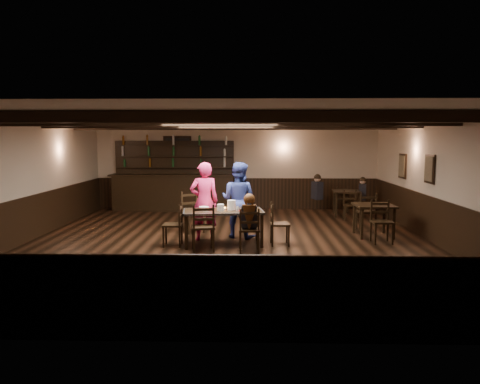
{
  "coord_description": "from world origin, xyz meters",
  "views": [
    {
      "loc": [
        0.51,
        -10.02,
        2.28
      ],
      "look_at": [
        0.24,
        0.2,
        1.1
      ],
      "focal_mm": 35.0,
      "sensor_mm": 36.0,
      "label": 1
    }
  ],
  "objects_px": {
    "dining_table": "(223,214)",
    "woman_pink": "(204,201)",
    "man_blue": "(238,200)",
    "bar_counter": "(174,187)",
    "chair_near_right": "(249,227)",
    "cake": "(204,209)",
    "chair_near_left": "(203,224)"
  },
  "relations": [
    {
      "from": "dining_table",
      "to": "woman_pink",
      "type": "distance_m",
      "value": 0.69
    },
    {
      "from": "man_blue",
      "to": "bar_counter",
      "type": "distance_m",
      "value": 4.65
    },
    {
      "from": "woman_pink",
      "to": "bar_counter",
      "type": "distance_m",
      "value": 4.63
    },
    {
      "from": "chair_near_right",
      "to": "dining_table",
      "type": "bearing_deg",
      "value": 130.19
    },
    {
      "from": "dining_table",
      "to": "cake",
      "type": "height_order",
      "value": "cake"
    },
    {
      "from": "cake",
      "to": "bar_counter",
      "type": "bearing_deg",
      "value": 106.59
    },
    {
      "from": "dining_table",
      "to": "man_blue",
      "type": "bearing_deg",
      "value": 68.84
    },
    {
      "from": "chair_near_left",
      "to": "bar_counter",
      "type": "bearing_deg",
      "value": 105.33
    },
    {
      "from": "chair_near_left",
      "to": "cake",
      "type": "xyz_separation_m",
      "value": [
        -0.05,
        0.59,
        0.22
      ]
    },
    {
      "from": "dining_table",
      "to": "cake",
      "type": "xyz_separation_m",
      "value": [
        -0.41,
        -0.03,
        0.11
      ]
    },
    {
      "from": "chair_near_right",
      "to": "cake",
      "type": "distance_m",
      "value": 1.19
    },
    {
      "from": "woman_pink",
      "to": "bar_counter",
      "type": "bearing_deg",
      "value": -84.28
    },
    {
      "from": "chair_near_left",
      "to": "woman_pink",
      "type": "distance_m",
      "value": 1.16
    },
    {
      "from": "man_blue",
      "to": "chair_near_left",
      "type": "bearing_deg",
      "value": 88.81
    },
    {
      "from": "dining_table",
      "to": "chair_near_left",
      "type": "height_order",
      "value": "chair_near_left"
    },
    {
      "from": "chair_near_left",
      "to": "woman_pink",
      "type": "bearing_deg",
      "value": 94.73
    },
    {
      "from": "chair_near_left",
      "to": "cake",
      "type": "height_order",
      "value": "chair_near_left"
    },
    {
      "from": "dining_table",
      "to": "woman_pink",
      "type": "xyz_separation_m",
      "value": [
        -0.45,
        0.49,
        0.2
      ]
    },
    {
      "from": "chair_near_left",
      "to": "man_blue",
      "type": "height_order",
      "value": "man_blue"
    },
    {
      "from": "chair_near_right",
      "to": "woman_pink",
      "type": "xyz_separation_m",
      "value": [
        -1.02,
        1.16,
        0.35
      ]
    },
    {
      "from": "dining_table",
      "to": "woman_pink",
      "type": "bearing_deg",
      "value": 132.77
    },
    {
      "from": "chair_near_left",
      "to": "chair_near_right",
      "type": "distance_m",
      "value": 0.93
    },
    {
      "from": "man_blue",
      "to": "cake",
      "type": "distance_m",
      "value": 1.09
    },
    {
      "from": "man_blue",
      "to": "woman_pink",
      "type": "bearing_deg",
      "value": 45.55
    },
    {
      "from": "chair_near_right",
      "to": "man_blue",
      "type": "distance_m",
      "value": 1.52
    },
    {
      "from": "chair_near_left",
      "to": "woman_pink",
      "type": "relative_size",
      "value": 0.56
    },
    {
      "from": "dining_table",
      "to": "chair_near_left",
      "type": "relative_size",
      "value": 1.83
    },
    {
      "from": "dining_table",
      "to": "cake",
      "type": "bearing_deg",
      "value": -175.55
    },
    {
      "from": "dining_table",
      "to": "bar_counter",
      "type": "relative_size",
      "value": 0.45
    },
    {
      "from": "man_blue",
      "to": "cake",
      "type": "relative_size",
      "value": 6.79
    },
    {
      "from": "chair_near_left",
      "to": "dining_table",
      "type": "bearing_deg",
      "value": 60.09
    },
    {
      "from": "chair_near_left",
      "to": "cake",
      "type": "relative_size",
      "value": 3.8
    }
  ]
}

